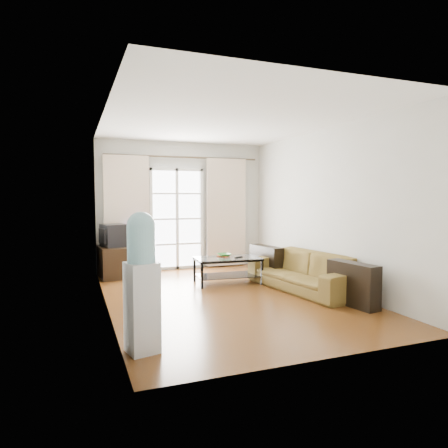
# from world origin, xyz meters

# --- Properties ---
(floor) EXTENTS (5.20, 5.20, 0.00)m
(floor) POSITION_xyz_m (0.00, 0.00, 0.00)
(floor) COLOR brown
(floor) RESTS_ON ground
(ceiling) EXTENTS (5.20, 5.20, 0.00)m
(ceiling) POSITION_xyz_m (0.00, 0.00, 2.70)
(ceiling) COLOR white
(ceiling) RESTS_ON wall_back
(wall_back) EXTENTS (3.60, 0.02, 2.70)m
(wall_back) POSITION_xyz_m (0.00, 2.60, 1.35)
(wall_back) COLOR beige
(wall_back) RESTS_ON floor
(wall_front) EXTENTS (3.60, 0.02, 2.70)m
(wall_front) POSITION_xyz_m (0.00, -2.60, 1.35)
(wall_front) COLOR beige
(wall_front) RESTS_ON floor
(wall_left) EXTENTS (0.02, 5.20, 2.70)m
(wall_left) POSITION_xyz_m (-1.80, 0.00, 1.35)
(wall_left) COLOR beige
(wall_left) RESTS_ON floor
(wall_right) EXTENTS (0.02, 5.20, 2.70)m
(wall_right) POSITION_xyz_m (1.80, 0.00, 1.35)
(wall_right) COLOR beige
(wall_right) RESTS_ON floor
(french_door) EXTENTS (1.16, 0.06, 2.15)m
(french_door) POSITION_xyz_m (-0.15, 2.54, 1.07)
(french_door) COLOR white
(french_door) RESTS_ON wall_back
(curtain_rod) EXTENTS (3.30, 0.04, 0.04)m
(curtain_rod) POSITION_xyz_m (0.00, 2.50, 2.38)
(curtain_rod) COLOR #4C3F2D
(curtain_rod) RESTS_ON wall_back
(curtain_left) EXTENTS (0.90, 0.07, 2.35)m
(curtain_left) POSITION_xyz_m (-1.20, 2.48, 1.20)
(curtain_left) COLOR beige
(curtain_left) RESTS_ON curtain_rod
(curtain_right) EXTENTS (0.90, 0.07, 2.35)m
(curtain_right) POSITION_xyz_m (0.95, 2.48, 1.20)
(curtain_right) COLOR beige
(curtain_right) RESTS_ON curtain_rod
(radiator) EXTENTS (0.64, 0.12, 0.64)m
(radiator) POSITION_xyz_m (0.80, 2.50, 0.33)
(radiator) COLOR #9FA0A2
(radiator) RESTS_ON floor
(sofa) EXTENTS (2.37, 1.41, 0.63)m
(sofa) POSITION_xyz_m (1.34, -0.07, 0.31)
(sofa) COLOR olive
(sofa) RESTS_ON floor
(coffee_table) EXTENTS (1.19, 0.74, 0.46)m
(coffee_table) POSITION_xyz_m (0.35, 0.85, 0.30)
(coffee_table) COLOR silver
(coffee_table) RESTS_ON floor
(bowl) EXTENTS (0.26, 0.26, 0.06)m
(bowl) POSITION_xyz_m (0.32, 0.96, 0.49)
(bowl) COLOR green
(bowl) RESTS_ON coffee_table
(book) EXTENTS (0.34, 0.34, 0.02)m
(book) POSITION_xyz_m (0.24, 0.92, 0.47)
(book) COLOR maroon
(book) RESTS_ON coffee_table
(remote) EXTENTS (0.18, 0.13, 0.02)m
(remote) POSITION_xyz_m (0.52, 0.76, 0.47)
(remote) COLOR black
(remote) RESTS_ON coffee_table
(tv_stand) EXTENTS (0.60, 0.84, 0.59)m
(tv_stand) POSITION_xyz_m (-1.50, 2.15, 0.29)
(tv_stand) COLOR black
(tv_stand) RESTS_ON floor
(crt_tv) EXTENTS (0.55, 0.56, 0.43)m
(crt_tv) POSITION_xyz_m (-1.50, 2.16, 0.80)
(crt_tv) COLOR black
(crt_tv) RESTS_ON tv_stand
(task_chair) EXTENTS (0.72, 0.72, 0.91)m
(task_chair) POSITION_xyz_m (-0.92, 2.27, 0.27)
(task_chair) COLOR black
(task_chair) RESTS_ON floor
(water_cooler) EXTENTS (0.34, 0.34, 1.41)m
(water_cooler) POSITION_xyz_m (-1.60, -1.80, 0.74)
(water_cooler) COLOR silver
(water_cooler) RESTS_ON floor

